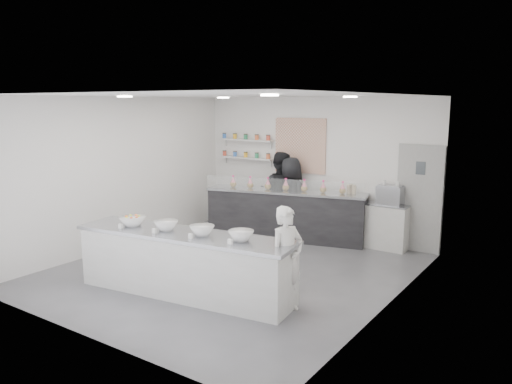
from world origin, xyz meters
TOP-DOWN VIEW (x-y plane):
  - floor at (0.00, 0.00)m, footprint 6.00×6.00m
  - ceiling at (0.00, 0.00)m, footprint 6.00×6.00m
  - back_wall at (0.00, 3.00)m, footprint 5.50×0.00m
  - left_wall at (-2.75, 0.00)m, footprint 0.00×6.00m
  - right_wall at (2.75, 0.00)m, footprint 0.00×6.00m
  - back_door at (2.30, 2.97)m, footprint 0.88×0.04m
  - pattern_panel at (-0.35, 2.98)m, footprint 1.25×0.03m
  - jar_shelf_lower at (-1.75, 2.90)m, footprint 1.45×0.22m
  - jar_shelf_upper at (-1.75, 2.90)m, footprint 1.45×0.22m
  - preserve_jars at (-1.75, 2.88)m, footprint 1.45×0.10m
  - downlight_0 at (-1.40, -1.00)m, footprint 0.24×0.24m
  - downlight_1 at (1.40, -1.00)m, footprint 0.24×0.24m
  - downlight_2 at (-1.40, 1.60)m, footprint 0.24×0.24m
  - downlight_3 at (1.40, 1.60)m, footprint 0.24×0.24m
  - prep_counter at (0.05, -1.25)m, footprint 3.61×1.26m
  - back_bar at (-0.30, 2.29)m, footprint 3.45×1.45m
  - sneeze_guard at (-0.22, 2.00)m, footprint 3.26×0.84m
  - espresso_ledge at (1.55, 2.78)m, footprint 1.22×0.39m
  - espresso_machine at (1.79, 2.78)m, footprint 0.48×0.34m
  - cup_stacks at (1.00, 2.78)m, footprint 0.24×0.24m
  - prep_bowls at (0.05, -1.25)m, footprint 2.36×0.77m
  - label_cards at (-0.02, -1.75)m, footprint 2.01×0.04m
  - cookie_bags at (-0.30, 2.29)m, footprint 2.49×0.76m
  - woman_prep at (1.63, -0.90)m, footprint 0.51×0.63m
  - staff_left at (-0.64, 2.60)m, footprint 1.07×0.95m
  - staff_right at (-0.36, 2.60)m, footprint 1.00×0.85m

SIDE VIEW (x-z plane):
  - floor at x=0.00m, z-range 0.00..0.00m
  - espresso_ledge at x=1.55m, z-range 0.00..0.91m
  - prep_counter at x=0.05m, z-range 0.00..0.96m
  - back_bar at x=-0.30m, z-range 0.00..1.06m
  - woman_prep at x=1.63m, z-range 0.00..1.49m
  - staff_right at x=-0.36m, z-range 0.00..1.73m
  - staff_left at x=-0.64m, z-range 0.00..1.83m
  - label_cards at x=-0.02m, z-range 0.96..1.03m
  - prep_bowls at x=0.05m, z-range 0.96..1.11m
  - back_door at x=2.30m, z-range 0.00..2.10m
  - cup_stacks at x=1.00m, z-range 0.91..1.24m
  - espresso_machine at x=1.79m, z-range 0.91..1.28m
  - cookie_bags at x=-0.30m, z-range 1.06..1.31m
  - sneeze_guard at x=-0.22m, z-range 1.06..1.34m
  - back_wall at x=0.00m, z-range -1.25..4.25m
  - left_wall at x=-2.75m, z-range -1.50..4.50m
  - right_wall at x=2.75m, z-range -1.50..4.50m
  - jar_shelf_lower at x=-1.75m, z-range 1.58..1.62m
  - preserve_jars at x=-1.75m, z-range 1.60..2.16m
  - pattern_panel at x=-0.35m, z-range 1.35..2.55m
  - jar_shelf_upper at x=-1.75m, z-range 2.00..2.04m
  - downlight_0 at x=-1.40m, z-range 2.97..2.99m
  - downlight_1 at x=1.40m, z-range 2.97..2.99m
  - downlight_2 at x=-1.40m, z-range 2.97..2.99m
  - downlight_3 at x=1.40m, z-range 2.97..2.99m
  - ceiling at x=0.00m, z-range 3.00..3.00m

